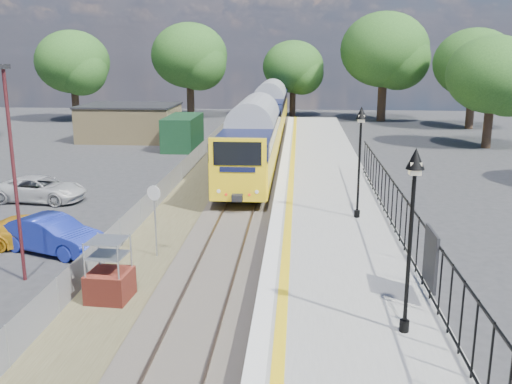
# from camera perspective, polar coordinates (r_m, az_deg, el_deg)

# --- Properties ---
(ground) EXTENTS (120.00, 120.00, 0.00)m
(ground) POSITION_cam_1_polar(r_m,az_deg,el_deg) (18.94, -4.67, -9.93)
(ground) COLOR #2D2D30
(ground) RESTS_ON ground
(track_bed) EXTENTS (5.90, 80.00, 0.29)m
(track_bed) POSITION_cam_1_polar(r_m,az_deg,el_deg) (28.01, -2.58, -1.74)
(track_bed) COLOR #473F38
(track_bed) RESTS_ON ground
(platform) EXTENTS (5.00, 70.00, 0.90)m
(platform) POSITION_cam_1_polar(r_m,az_deg,el_deg) (26.14, 7.20, -2.16)
(platform) COLOR gray
(platform) RESTS_ON ground
(platform_edge) EXTENTS (0.90, 70.00, 0.01)m
(platform_edge) POSITION_cam_1_polar(r_m,az_deg,el_deg) (25.99, 2.68, -1.12)
(platform_edge) COLOR silver
(platform_edge) RESTS_ON platform
(victorian_lamp_south) EXTENTS (0.44, 0.44, 4.60)m
(victorian_lamp_south) POSITION_cam_1_polar(r_m,az_deg,el_deg) (13.78, 15.43, -0.64)
(victorian_lamp_south) COLOR black
(victorian_lamp_south) RESTS_ON platform
(victorian_lamp_north) EXTENTS (0.44, 0.44, 4.60)m
(victorian_lamp_north) POSITION_cam_1_polar(r_m,az_deg,el_deg) (23.47, 10.40, 5.50)
(victorian_lamp_north) COLOR black
(victorian_lamp_north) RESTS_ON platform
(palisade_fence) EXTENTS (0.12, 26.00, 2.00)m
(palisade_fence) POSITION_cam_1_polar(r_m,az_deg,el_deg) (20.53, 14.63, -2.98)
(palisade_fence) COLOR black
(palisade_fence) RESTS_ON platform
(wire_fence) EXTENTS (0.06, 52.00, 1.20)m
(wire_fence) POSITION_cam_1_polar(r_m,az_deg,el_deg) (30.75, -8.98, 0.50)
(wire_fence) COLOR #999EA3
(wire_fence) RESTS_ON ground
(outbuilding) EXTENTS (10.80, 10.10, 3.12)m
(outbuilding) POSITION_cam_1_polar(r_m,az_deg,el_deg) (50.59, -11.53, 6.69)
(outbuilding) COLOR tan
(outbuilding) RESTS_ON ground
(tree_line) EXTENTS (56.80, 43.80, 11.88)m
(tree_line) POSITION_cam_1_polar(r_m,az_deg,el_deg) (59.12, 3.02, 12.89)
(tree_line) COLOR #332319
(tree_line) RESTS_ON ground
(train) EXTENTS (2.82, 40.83, 3.51)m
(train) POSITION_cam_1_polar(r_m,az_deg,el_deg) (46.69, 0.84, 7.39)
(train) COLOR yellow
(train) RESTS_ON ground
(brick_plinth) EXTENTS (1.36, 1.36, 2.05)m
(brick_plinth) POSITION_cam_1_polar(r_m,az_deg,el_deg) (18.46, -14.48, -7.69)
(brick_plinth) COLOR maroon
(brick_plinth) RESTS_ON ground
(speed_sign) EXTENTS (0.55, 0.22, 2.83)m
(speed_sign) POSITION_cam_1_polar(r_m,az_deg,el_deg) (21.57, -10.11, -1.68)
(speed_sign) COLOR #999EA3
(speed_sign) RESTS_ON ground
(carpark_lamp) EXTENTS (0.25, 0.50, 7.25)m
(carpark_lamp) POSITION_cam_1_polar(r_m,az_deg,el_deg) (20.24, -23.14, 2.76)
(carpark_lamp) COLOR #46171B
(carpark_lamp) RESTS_ON ground
(car_blue) EXTENTS (4.60, 2.97, 1.43)m
(car_blue) POSITION_cam_1_polar(r_m,az_deg,el_deg) (23.56, -19.72, -4.02)
(car_blue) COLOR #192897
(car_blue) RESTS_ON ground
(car_yellow) EXTENTS (4.42, 2.33, 1.22)m
(car_yellow) POSITION_cam_1_polar(r_m,az_deg,el_deg) (24.55, -21.19, -3.70)
(car_yellow) COLOR orange
(car_yellow) RESTS_ON ground
(car_white) EXTENTS (4.90, 2.66, 1.31)m
(car_white) POSITION_cam_1_polar(r_m,az_deg,el_deg) (31.74, -20.75, 0.28)
(car_white) COLOR silver
(car_white) RESTS_ON ground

